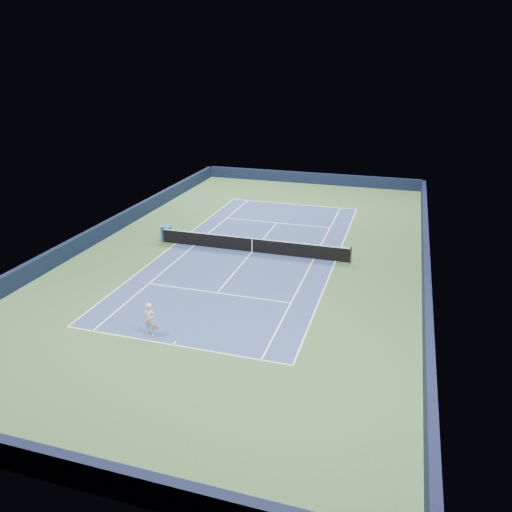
# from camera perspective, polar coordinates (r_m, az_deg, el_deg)

# --- Properties ---
(ground) EXTENTS (40.00, 40.00, 0.00)m
(ground) POSITION_cam_1_polar(r_m,az_deg,el_deg) (32.75, -0.45, 0.47)
(ground) COLOR #2F512C
(ground) RESTS_ON ground
(wall_far) EXTENTS (22.00, 0.35, 1.10)m
(wall_far) POSITION_cam_1_polar(r_m,az_deg,el_deg) (51.06, 6.27, 8.84)
(wall_far) COLOR black
(wall_far) RESTS_ON ground
(wall_near) EXTENTS (22.00, 0.35, 1.10)m
(wall_near) POSITION_cam_1_polar(r_m,az_deg,el_deg) (17.30, -21.96, -21.31)
(wall_near) COLOR black
(wall_near) RESTS_ON ground
(wall_right) EXTENTS (0.35, 40.00, 1.10)m
(wall_right) POSITION_cam_1_polar(r_m,az_deg,el_deg) (31.30, 18.83, -0.72)
(wall_right) COLOR #111433
(wall_right) RESTS_ON ground
(wall_left) EXTENTS (0.35, 40.00, 1.10)m
(wall_left) POSITION_cam_1_polar(r_m,az_deg,el_deg) (37.08, -16.66, 3.02)
(wall_left) COLOR black
(wall_left) RESTS_ON ground
(court_surface) EXTENTS (10.97, 23.77, 0.01)m
(court_surface) POSITION_cam_1_polar(r_m,az_deg,el_deg) (32.75, -0.45, 0.48)
(court_surface) COLOR navy
(court_surface) RESTS_ON ground
(baseline_far) EXTENTS (10.97, 0.08, 0.00)m
(baseline_far) POSITION_cam_1_polar(r_m,az_deg,el_deg) (43.65, 4.23, 5.94)
(baseline_far) COLOR white
(baseline_far) RESTS_ON ground
(baseline_near) EXTENTS (10.97, 0.08, 0.00)m
(baseline_near) POSITION_cam_1_polar(r_m,az_deg,el_deg) (22.85, -9.51, -9.98)
(baseline_near) COLOR white
(baseline_near) RESTS_ON ground
(sideline_doubles_right) EXTENTS (0.08, 23.77, 0.00)m
(sideline_doubles_right) POSITION_cam_1_polar(r_m,az_deg,el_deg) (31.66, 9.07, -0.57)
(sideline_doubles_right) COLOR white
(sideline_doubles_right) RESTS_ON ground
(sideline_doubles_left) EXTENTS (0.08, 23.77, 0.00)m
(sideline_doubles_left) POSITION_cam_1_polar(r_m,az_deg,el_deg) (34.68, -9.14, 1.44)
(sideline_doubles_left) COLOR white
(sideline_doubles_left) RESTS_ON ground
(sideline_singles_right) EXTENTS (0.08, 23.77, 0.00)m
(sideline_singles_right) POSITION_cam_1_polar(r_m,az_deg,el_deg) (31.85, 6.63, -0.30)
(sideline_singles_right) COLOR white
(sideline_singles_right) RESTS_ON ground
(sideline_singles_left) EXTENTS (0.08, 23.77, 0.00)m
(sideline_singles_left) POSITION_cam_1_polar(r_m,az_deg,el_deg) (34.13, -7.06, 1.22)
(sideline_singles_left) COLOR white
(sideline_singles_left) RESTS_ON ground
(service_line_far) EXTENTS (8.23, 0.08, 0.00)m
(service_line_far) POSITION_cam_1_polar(r_m,az_deg,el_deg) (38.55, 2.39, 3.81)
(service_line_far) COLOR white
(service_line_far) RESTS_ON ground
(service_line_near) EXTENTS (8.23, 0.08, 0.00)m
(service_line_near) POSITION_cam_1_polar(r_m,az_deg,el_deg) (27.22, -4.48, -4.22)
(service_line_near) COLOR white
(service_line_near) RESTS_ON ground
(center_service_line) EXTENTS (0.08, 12.80, 0.00)m
(center_service_line) POSITION_cam_1_polar(r_m,az_deg,el_deg) (32.75, -0.45, 0.49)
(center_service_line) COLOR white
(center_service_line) RESTS_ON ground
(center_mark_far) EXTENTS (0.08, 0.30, 0.00)m
(center_mark_far) POSITION_cam_1_polar(r_m,az_deg,el_deg) (43.51, 4.19, 5.88)
(center_mark_far) COLOR white
(center_mark_far) RESTS_ON ground
(center_mark_near) EXTENTS (0.08, 0.30, 0.00)m
(center_mark_near) POSITION_cam_1_polar(r_m,az_deg,el_deg) (22.96, -9.34, -9.79)
(center_mark_near) COLOR white
(center_mark_near) RESTS_ON ground
(tennis_net) EXTENTS (12.90, 0.10, 1.07)m
(tennis_net) POSITION_cam_1_polar(r_m,az_deg,el_deg) (32.57, -0.45, 1.30)
(tennis_net) COLOR black
(tennis_net) RESTS_ON ground
(sponsor_cube) EXTENTS (0.67, 0.62, 1.02)m
(sponsor_cube) POSITION_cam_1_polar(r_m,az_deg,el_deg) (35.27, -10.21, 2.58)
(sponsor_cube) COLOR blue
(sponsor_cube) RESTS_ON ground
(tennis_player) EXTENTS (0.76, 1.25, 2.32)m
(tennis_player) POSITION_cam_1_polar(r_m,az_deg,el_deg) (23.43, -12.06, -7.12)
(tennis_player) COLOR white
(tennis_player) RESTS_ON ground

